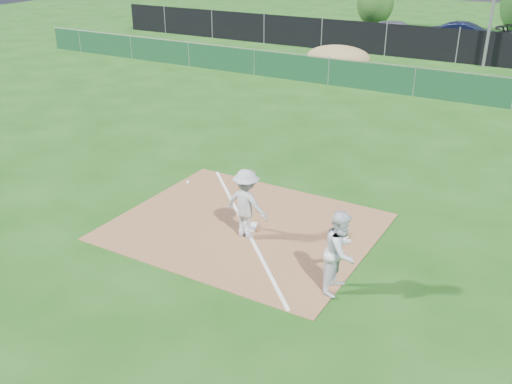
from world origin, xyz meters
TOP-DOWN VIEW (x-y plane):
  - ground at (0.00, 10.00)m, footprint 90.00×90.00m
  - infield_dirt at (0.00, 1.00)m, footprint 6.00×5.00m
  - foul_line at (0.00, 1.00)m, footprint 5.01×5.01m
  - green_fence at (0.00, 15.00)m, footprint 44.00×0.05m
  - dirt_mound at (-5.00, 18.50)m, footprint 3.38×2.60m
  - black_fence at (0.00, 23.00)m, footprint 46.00×0.04m
  - parking_lot at (0.00, 28.00)m, footprint 46.00×9.00m
  - first_base at (0.13, 0.98)m, footprint 0.45×0.45m
  - play_at_first at (0.29, 0.61)m, footprint 2.26×0.68m
  - runner at (2.98, -0.31)m, footprint 0.67×0.85m
  - car_left at (-4.50, 26.76)m, footprint 4.82×3.13m
  - car_mid at (-0.62, 28.26)m, footprint 4.40×1.81m
  - tree_left at (-8.37, 33.31)m, footprint 2.72×2.72m

SIDE VIEW (x-z plane):
  - ground at x=0.00m, z-range 0.00..0.00m
  - parking_lot at x=0.00m, z-range 0.00..0.01m
  - infield_dirt at x=0.00m, z-range 0.00..0.02m
  - foul_line at x=0.00m, z-range 0.02..0.03m
  - first_base at x=0.13m, z-range 0.02..0.09m
  - dirt_mound at x=-5.00m, z-range 0.00..1.17m
  - green_fence at x=0.00m, z-range 0.00..1.20m
  - car_mid at x=-0.62m, z-range 0.01..1.43m
  - car_left at x=-4.50m, z-range 0.01..1.54m
  - play_at_first at x=0.29m, z-range 0.02..1.68m
  - runner at x=2.98m, z-range 0.00..1.72m
  - black_fence at x=0.00m, z-range 0.00..1.80m
  - tree_left at x=-8.37m, z-range 0.05..3.28m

